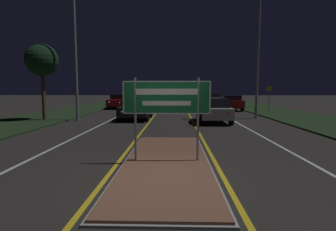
{
  "coord_description": "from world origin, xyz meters",
  "views": [
    {
      "loc": [
        0.24,
        -6.01,
        2.16
      ],
      "look_at": [
        0.0,
        2.91,
        1.24
      ],
      "focal_mm": 28.0,
      "sensor_mm": 36.0,
      "label": 1
    }
  ],
  "objects_px": {
    "warning_sign": "(269,96)",
    "car_approaching_1": "(119,101)",
    "car_approaching_0": "(136,108)",
    "car_receding_2": "(214,99)",
    "highway_sign": "(167,101)",
    "car_approaching_2": "(159,97)",
    "streetlight_left_near": "(74,17)",
    "car_receding_1": "(230,102)",
    "car_receding_0": "(214,110)",
    "streetlight_right_near": "(259,35)"
  },
  "relations": [
    {
      "from": "warning_sign",
      "to": "car_approaching_1",
      "type": "bearing_deg",
      "value": 164.12
    },
    {
      "from": "warning_sign",
      "to": "car_approaching_0",
      "type": "bearing_deg",
      "value": -152.24
    },
    {
      "from": "car_receding_2",
      "to": "car_approaching_1",
      "type": "bearing_deg",
      "value": -143.97
    },
    {
      "from": "highway_sign",
      "to": "car_approaching_2",
      "type": "bearing_deg",
      "value": 93.9
    },
    {
      "from": "streetlight_left_near",
      "to": "car_approaching_2",
      "type": "distance_m",
      "value": 25.89
    },
    {
      "from": "highway_sign",
      "to": "car_receding_1",
      "type": "height_order",
      "value": "highway_sign"
    },
    {
      "from": "car_receding_2",
      "to": "car_approaching_2",
      "type": "relative_size",
      "value": 0.99
    },
    {
      "from": "car_receding_1",
      "to": "car_approaching_0",
      "type": "xyz_separation_m",
      "value": [
        -8.26,
        -7.9,
        -0.05
      ]
    },
    {
      "from": "streetlight_left_near",
      "to": "car_receding_0",
      "type": "distance_m",
      "value": 10.81
    },
    {
      "from": "highway_sign",
      "to": "warning_sign",
      "type": "relative_size",
      "value": 1.05
    },
    {
      "from": "highway_sign",
      "to": "car_approaching_0",
      "type": "height_order",
      "value": "highway_sign"
    },
    {
      "from": "highway_sign",
      "to": "car_receding_0",
      "type": "xyz_separation_m",
      "value": [
        2.73,
        9.4,
        -1.01
      ]
    },
    {
      "from": "car_receding_2",
      "to": "car_receding_1",
      "type": "bearing_deg",
      "value": -90.07
    },
    {
      "from": "streetlight_left_near",
      "to": "car_approaching_2",
      "type": "xyz_separation_m",
      "value": [
        3.91,
        24.88,
        -6.01
      ]
    },
    {
      "from": "streetlight_left_near",
      "to": "car_approaching_1",
      "type": "relative_size",
      "value": 2.29
    },
    {
      "from": "car_receding_2",
      "to": "car_approaching_1",
      "type": "relative_size",
      "value": 0.95
    },
    {
      "from": "car_approaching_2",
      "to": "warning_sign",
      "type": "bearing_deg",
      "value": -57.33
    },
    {
      "from": "car_receding_2",
      "to": "warning_sign",
      "type": "relative_size",
      "value": 1.93
    },
    {
      "from": "car_receding_2",
      "to": "car_receding_0",
      "type": "bearing_deg",
      "value": -98.48
    },
    {
      "from": "car_receding_1",
      "to": "warning_sign",
      "type": "relative_size",
      "value": 1.85
    },
    {
      "from": "highway_sign",
      "to": "streetlight_right_near",
      "type": "height_order",
      "value": "streetlight_right_near"
    },
    {
      "from": "warning_sign",
      "to": "highway_sign",
      "type": "bearing_deg",
      "value": -117.7
    },
    {
      "from": "car_receding_0",
      "to": "car_receding_2",
      "type": "relative_size",
      "value": 0.9
    },
    {
      "from": "highway_sign",
      "to": "car_receding_0",
      "type": "bearing_deg",
      "value": 73.83
    },
    {
      "from": "car_receding_0",
      "to": "car_receding_1",
      "type": "relative_size",
      "value": 0.94
    },
    {
      "from": "highway_sign",
      "to": "car_approaching_1",
      "type": "relative_size",
      "value": 0.52
    },
    {
      "from": "highway_sign",
      "to": "car_approaching_0",
      "type": "xyz_separation_m",
      "value": [
        -2.51,
        11.03,
        -1.06
      ]
    },
    {
      "from": "car_receding_0",
      "to": "warning_sign",
      "type": "height_order",
      "value": "warning_sign"
    },
    {
      "from": "streetlight_right_near",
      "to": "highway_sign",
      "type": "bearing_deg",
      "value": -117.76
    },
    {
      "from": "car_approaching_2",
      "to": "warning_sign",
      "type": "height_order",
      "value": "warning_sign"
    },
    {
      "from": "highway_sign",
      "to": "streetlight_right_near",
      "type": "relative_size",
      "value": 0.25
    },
    {
      "from": "streetlight_right_near",
      "to": "warning_sign",
      "type": "xyz_separation_m",
      "value": [
        2.85,
        5.45,
        -4.4
      ]
    },
    {
      "from": "car_receding_1",
      "to": "car_receding_2",
      "type": "height_order",
      "value": "car_receding_1"
    },
    {
      "from": "car_approaching_0",
      "to": "warning_sign",
      "type": "xyz_separation_m",
      "value": [
        11.46,
        6.03,
        0.74
      ]
    },
    {
      "from": "streetlight_left_near",
      "to": "car_receding_1",
      "type": "relative_size",
      "value": 2.52
    },
    {
      "from": "car_receding_1",
      "to": "car_approaching_2",
      "type": "distance_m",
      "value": 17.75
    },
    {
      "from": "highway_sign",
      "to": "car_approaching_0",
      "type": "distance_m",
      "value": 11.36
    },
    {
      "from": "car_receding_1",
      "to": "car_approaching_1",
      "type": "xyz_separation_m",
      "value": [
        -11.66,
        2.36,
        0.01
      ]
    },
    {
      "from": "car_approaching_0",
      "to": "car_approaching_1",
      "type": "relative_size",
      "value": 0.9
    },
    {
      "from": "streetlight_right_near",
      "to": "warning_sign",
      "type": "bearing_deg",
      "value": 62.41
    },
    {
      "from": "streetlight_left_near",
      "to": "highway_sign",
      "type": "bearing_deg",
      "value": -57.44
    },
    {
      "from": "car_approaching_2",
      "to": "warning_sign",
      "type": "distance_m",
      "value": 20.99
    },
    {
      "from": "streetlight_left_near",
      "to": "car_approaching_0",
      "type": "relative_size",
      "value": 2.54
    },
    {
      "from": "car_approaching_1",
      "to": "car_receding_1",
      "type": "bearing_deg",
      "value": -11.45
    },
    {
      "from": "car_receding_2",
      "to": "car_approaching_0",
      "type": "bearing_deg",
      "value": -113.8
    },
    {
      "from": "streetlight_right_near",
      "to": "car_receding_1",
      "type": "relative_size",
      "value": 2.26
    },
    {
      "from": "warning_sign",
      "to": "car_receding_1",
      "type": "bearing_deg",
      "value": 149.77
    },
    {
      "from": "streetlight_right_near",
      "to": "car_approaching_2",
      "type": "distance_m",
      "value": 25.14
    },
    {
      "from": "car_approaching_1",
      "to": "streetlight_left_near",
      "type": "bearing_deg",
      "value": -91.87
    },
    {
      "from": "car_receding_0",
      "to": "car_approaching_0",
      "type": "height_order",
      "value": "car_receding_0"
    }
  ]
}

